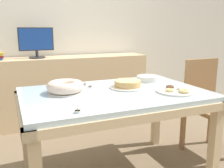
{
  "coord_description": "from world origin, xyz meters",
  "views": [
    {
      "loc": [
        -0.76,
        -1.75,
        1.23
      ],
      "look_at": [
        -0.02,
        0.01,
        0.81
      ],
      "focal_mm": 40.0,
      "sensor_mm": 36.0,
      "label": 1
    }
  ],
  "objects_px": {
    "cake_chocolate_round": "(128,85)",
    "tealight_left_edge": "(78,111)",
    "tealight_centre": "(85,85)",
    "computer_monitor": "(36,43)",
    "pastry_platter": "(176,91)",
    "cake_golden_bundt": "(65,87)",
    "tealight_near_front": "(90,87)",
    "chair": "(208,102)",
    "plate_stack": "(148,78)"
  },
  "relations": [
    {
      "from": "chair",
      "to": "cake_chocolate_round",
      "type": "height_order",
      "value": "chair"
    },
    {
      "from": "chair",
      "to": "cake_chocolate_round",
      "type": "relative_size",
      "value": 3.08
    },
    {
      "from": "chair",
      "to": "tealight_near_front",
      "type": "height_order",
      "value": "chair"
    },
    {
      "from": "computer_monitor",
      "to": "cake_chocolate_round",
      "type": "xyz_separation_m",
      "value": [
        0.56,
        -1.44,
        -0.28
      ]
    },
    {
      "from": "computer_monitor",
      "to": "pastry_platter",
      "type": "height_order",
      "value": "computer_monitor"
    },
    {
      "from": "computer_monitor",
      "to": "cake_chocolate_round",
      "type": "distance_m",
      "value": 1.57
    },
    {
      "from": "tealight_left_edge",
      "to": "computer_monitor",
      "type": "bearing_deg",
      "value": 90.12
    },
    {
      "from": "computer_monitor",
      "to": "cake_chocolate_round",
      "type": "bearing_deg",
      "value": -68.74
    },
    {
      "from": "pastry_platter",
      "to": "tealight_centre",
      "type": "xyz_separation_m",
      "value": [
        -0.6,
        0.5,
        -0.0
      ]
    },
    {
      "from": "chair",
      "to": "cake_golden_bundt",
      "type": "relative_size",
      "value": 3.34
    },
    {
      "from": "cake_chocolate_round",
      "to": "pastry_platter",
      "type": "distance_m",
      "value": 0.4
    },
    {
      "from": "cake_chocolate_round",
      "to": "pastry_platter",
      "type": "height_order",
      "value": "cake_chocolate_round"
    },
    {
      "from": "pastry_platter",
      "to": "plate_stack",
      "type": "distance_m",
      "value": 0.46
    },
    {
      "from": "plate_stack",
      "to": "tealight_left_edge",
      "type": "distance_m",
      "value": 1.07
    },
    {
      "from": "computer_monitor",
      "to": "cake_golden_bundt",
      "type": "xyz_separation_m",
      "value": [
        0.04,
        -1.41,
        -0.26
      ]
    },
    {
      "from": "computer_monitor",
      "to": "plate_stack",
      "type": "bearing_deg",
      "value": -55.59
    },
    {
      "from": "chair",
      "to": "pastry_platter",
      "type": "relative_size",
      "value": 3.05
    },
    {
      "from": "computer_monitor",
      "to": "pastry_platter",
      "type": "bearing_deg",
      "value": -63.73
    },
    {
      "from": "cake_chocolate_round",
      "to": "pastry_platter",
      "type": "relative_size",
      "value": 0.99
    },
    {
      "from": "tealight_left_edge",
      "to": "tealight_near_front",
      "type": "distance_m",
      "value": 0.64
    },
    {
      "from": "chair",
      "to": "plate_stack",
      "type": "xyz_separation_m",
      "value": [
        -0.59,
        0.17,
        0.25
      ]
    },
    {
      "from": "cake_golden_bundt",
      "to": "tealight_near_front",
      "type": "distance_m",
      "value": 0.25
    },
    {
      "from": "computer_monitor",
      "to": "tealight_near_front",
      "type": "relative_size",
      "value": 10.6
    },
    {
      "from": "chair",
      "to": "pastry_platter",
      "type": "xyz_separation_m",
      "value": [
        -0.61,
        -0.29,
        0.24
      ]
    },
    {
      "from": "cake_chocolate_round",
      "to": "pastry_platter",
      "type": "xyz_separation_m",
      "value": [
        0.29,
        -0.28,
        -0.02
      ]
    },
    {
      "from": "computer_monitor",
      "to": "tealight_centre",
      "type": "bearing_deg",
      "value": -78.37
    },
    {
      "from": "chair",
      "to": "tealight_near_front",
      "type": "distance_m",
      "value": 1.21
    },
    {
      "from": "tealight_left_edge",
      "to": "tealight_near_front",
      "type": "xyz_separation_m",
      "value": [
        0.27,
        0.58,
        0.0
      ]
    },
    {
      "from": "computer_monitor",
      "to": "tealight_left_edge",
      "type": "distance_m",
      "value": 1.92
    },
    {
      "from": "pastry_platter",
      "to": "tealight_left_edge",
      "type": "height_order",
      "value": "same"
    },
    {
      "from": "tealight_left_edge",
      "to": "tealight_centre",
      "type": "relative_size",
      "value": 1.0
    },
    {
      "from": "cake_chocolate_round",
      "to": "tealight_left_edge",
      "type": "xyz_separation_m",
      "value": [
        -0.55,
        -0.46,
        -0.02
      ]
    },
    {
      "from": "pastry_platter",
      "to": "plate_stack",
      "type": "xyz_separation_m",
      "value": [
        0.02,
        0.46,
        0.01
      ]
    },
    {
      "from": "plate_stack",
      "to": "tealight_centre",
      "type": "height_order",
      "value": "plate_stack"
    },
    {
      "from": "cake_chocolate_round",
      "to": "cake_golden_bundt",
      "type": "relative_size",
      "value": 1.08
    },
    {
      "from": "chair",
      "to": "plate_stack",
      "type": "relative_size",
      "value": 4.48
    },
    {
      "from": "chair",
      "to": "cake_golden_bundt",
      "type": "bearing_deg",
      "value": 179.17
    },
    {
      "from": "cake_chocolate_round",
      "to": "plate_stack",
      "type": "xyz_separation_m",
      "value": [
        0.3,
        0.18,
        -0.0
      ]
    },
    {
      "from": "chair",
      "to": "cake_golden_bundt",
      "type": "height_order",
      "value": "chair"
    },
    {
      "from": "plate_stack",
      "to": "tealight_left_edge",
      "type": "height_order",
      "value": "plate_stack"
    },
    {
      "from": "cake_golden_bundt",
      "to": "pastry_platter",
      "type": "relative_size",
      "value": 0.91
    },
    {
      "from": "tealight_left_edge",
      "to": "tealight_centre",
      "type": "distance_m",
      "value": 0.72
    },
    {
      "from": "tealight_centre",
      "to": "cake_chocolate_round",
      "type": "bearing_deg",
      "value": -35.25
    },
    {
      "from": "pastry_platter",
      "to": "cake_chocolate_round",
      "type": "bearing_deg",
      "value": 135.85
    },
    {
      "from": "cake_chocolate_round",
      "to": "tealight_left_edge",
      "type": "bearing_deg",
      "value": -140.34
    },
    {
      "from": "cake_chocolate_round",
      "to": "pastry_platter",
      "type": "bearing_deg",
      "value": -44.15
    },
    {
      "from": "cake_golden_bundt",
      "to": "pastry_platter",
      "type": "xyz_separation_m",
      "value": [
        0.81,
        -0.31,
        -0.04
      ]
    },
    {
      "from": "chair",
      "to": "computer_monitor",
      "type": "height_order",
      "value": "computer_monitor"
    },
    {
      "from": "pastry_platter",
      "to": "computer_monitor",
      "type": "bearing_deg",
      "value": 116.27
    },
    {
      "from": "chair",
      "to": "tealight_left_edge",
      "type": "bearing_deg",
      "value": -162.2
    }
  ]
}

